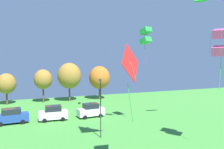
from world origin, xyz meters
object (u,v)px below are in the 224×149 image
Objects in this scene: parked_car_second_from_left at (11,116)px; treeline_tree_4 at (69,76)px; kite_flying_3 at (221,42)px; parked_car_third_from_left at (53,113)px; parked_car_rightmost_in_row at (91,110)px; treeline_tree_2 at (6,84)px; kite_flying_0 at (146,36)px; kite_flying_1 at (202,0)px; kite_flying_5 at (131,65)px; light_post_1 at (101,105)px; treeline_tree_5 at (99,78)px; treeline_tree_3 at (43,79)px.

parked_car_second_from_left is 19.23m from treeline_tree_4.
parked_car_third_from_left is (-14.72, 18.21, -10.20)m from kite_flying_3.
parked_car_rightmost_in_row is 21.10m from treeline_tree_2.
kite_flying_0 is 9.02m from kite_flying_1.
treeline_tree_4 reaches higher than parked_car_rightmost_in_row.
kite_flying_1 is at bearing 31.27° from kite_flying_5.
kite_flying_1 is 39.57m from treeline_tree_2.
kite_flying_0 is 22.78m from parked_car_second_from_left.
treeline_tree_5 is at bearing 72.79° from light_post_1.
treeline_tree_2 is at bearing 178.71° from treeline_tree_3.
kite_flying_3 reaches higher than treeline_tree_4.
kite_flying_0 is 15.06m from kite_flying_5.
treeline_tree_5 is at bearing 104.80° from kite_flying_1.
treeline_tree_5 is (18.25, 14.68, 3.92)m from parked_car_second_from_left.
treeline_tree_5 is (-6.72, 25.44, -12.57)m from kite_flying_1.
treeline_tree_2 is at bearing 177.68° from treeline_tree_5.
kite_flying_5 reaches higher than treeline_tree_5.
kite_flying_3 is 1.42× the size of parked_car_third_from_left.
treeline_tree_2 is 0.84× the size of treeline_tree_5.
light_post_1 is at bearing -63.14° from parked_car_third_from_left.
parked_car_rightmost_in_row is (-12.98, 10.34, -16.49)m from kite_flying_1.
kite_flying_0 is at bearing -56.28° from parked_car_rightmost_in_row.
kite_flying_5 is at bearing -102.13° from parked_car_rightmost_in_row.
treeline_tree_5 is at bearing 61.17° from parked_car_rightmost_in_row.
treeline_tree_5 reaches higher than treeline_tree_3.
parked_car_second_from_left is at bearing 116.78° from kite_flying_5.
light_post_1 is (-14.46, 0.45, -13.60)m from kite_flying_1.
parked_car_third_from_left is (-18.97, 10.40, -16.47)m from kite_flying_1.
treeline_tree_3 is at bearing 113.83° from kite_flying_3.
kite_flying_5 reaches higher than parked_car_rightmost_in_row.
parked_car_third_from_left is 0.99× the size of parked_car_rightmost_in_row.
kite_flying_1 is at bearing -53.60° from treeline_tree_3.
treeline_tree_2 is (-11.52, 35.33, -4.87)m from kite_flying_5.
kite_flying_5 is (-10.70, -1.27, -2.14)m from kite_flying_3.
treeline_tree_4 reaches higher than treeline_tree_2.
kite_flying_5 is 35.67m from treeline_tree_3.
kite_flying_3 is 0.88× the size of treeline_tree_3.
parked_car_rightmost_in_row is 10.41m from light_post_1.
kite_flying_5 reaches higher than parked_car_third_from_left.
kite_flying_0 is 11.86m from light_post_1.
light_post_1 is 1.12× the size of treeline_tree_2.
light_post_1 is (-7.53, -2.70, -8.76)m from kite_flying_0.
treeline_tree_3 is at bearing 126.40° from kite_flying_1.
kite_flying_5 is at bearing -92.16° from treeline_tree_4.
treeline_tree_4 is at bearing 86.18° from parked_car_rightmost_in_row.
light_post_1 reaches higher than parked_car_second_from_left.
parked_car_rightmost_in_row is (1.98, 19.42, -8.08)m from kite_flying_5.
kite_flying_0 reaches higher than treeline_tree_2.
kite_flying_3 is at bearing -74.32° from treeline_tree_4.
treeline_tree_4 is at bearing -2.74° from treeline_tree_2.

